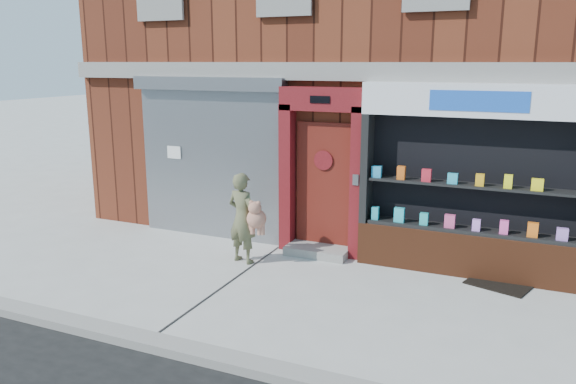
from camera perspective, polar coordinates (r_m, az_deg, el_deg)
The scene contains 8 objects.
ground at distance 8.20m, azimuth 3.76°, elevation -10.74°, with size 80.00×80.00×0.00m, color #9E9E99.
curb at distance 6.41m, azimuth -3.11°, elevation -17.40°, with size 60.00×0.30×0.12m, color gray.
building at distance 13.32m, azimuth 13.19°, elevation 15.75°, with size 12.00×8.16×8.00m.
shutter_bay at distance 10.67m, azimuth -7.84°, elevation 4.41°, with size 3.10×0.30×3.04m.
red_door_bay at distance 9.68m, azimuth 3.47°, elevation 2.06°, with size 1.52×0.58×2.90m.
pharmacy_bay at distance 9.12m, azimuth 18.24°, elevation 0.18°, with size 3.50×0.41×3.00m.
woman at distance 9.36m, azimuth -4.47°, elevation -2.63°, with size 0.76×0.48×1.54m.
doormat at distance 9.22m, azimuth 20.62°, elevation -8.75°, with size 0.88×0.62×0.02m, color black.
Camera 1 is at (2.51, -7.07, 3.31)m, focal length 35.00 mm.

